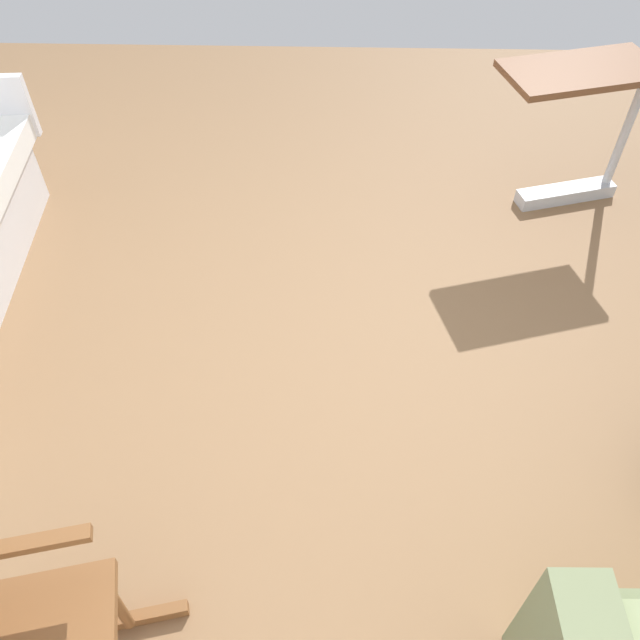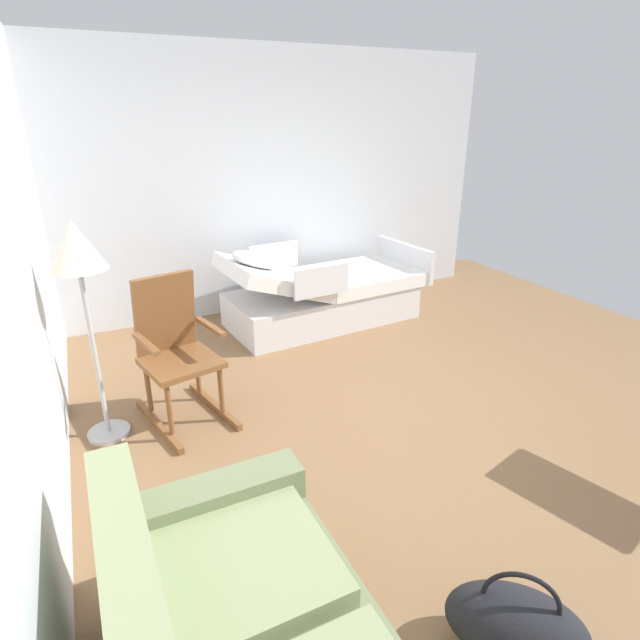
% 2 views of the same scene
% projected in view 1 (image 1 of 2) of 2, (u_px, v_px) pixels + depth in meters
% --- Properties ---
extents(ground_plane, '(6.39, 6.39, 0.00)m').
position_uv_depth(ground_plane, '(289.00, 342.00, 3.13)').
color(ground_plane, olive).
extents(overbed_table, '(0.88, 0.60, 0.84)m').
position_uv_depth(overbed_table, '(581.00, 120.00, 3.50)').
color(overbed_table, '#B2B5BA').
rests_on(overbed_table, ground).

